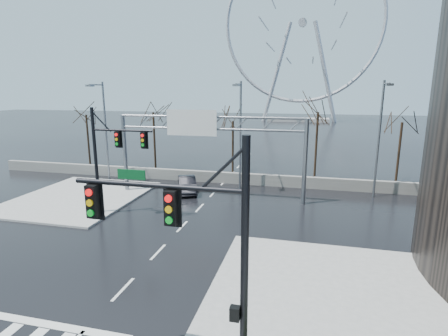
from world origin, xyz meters
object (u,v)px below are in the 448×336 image
(signal_mast_near, at_px, (200,238))
(ferris_wheel, at_px, (302,29))
(car, at_px, (187,184))
(sign_gantry, at_px, (205,138))
(signal_mast_far, at_px, (109,152))

(signal_mast_near, height_order, ferris_wheel, ferris_wheel)
(signal_mast_near, distance_m, car, 21.86)
(sign_gantry, relative_size, car, 3.73)
(car, bearing_deg, signal_mast_far, -139.48)
(ferris_wheel, bearing_deg, sign_gantry, -93.84)
(signal_mast_near, distance_m, sign_gantry, 19.79)
(signal_mast_far, bearing_deg, sign_gantry, 47.53)
(signal_mast_far, xyz_separation_m, ferris_wheel, (10.87, 86.04, 21.30))
(signal_mast_far, relative_size, car, 1.82)
(sign_gantry, bearing_deg, signal_mast_far, -132.47)
(ferris_wheel, bearing_deg, signal_mast_near, -89.92)
(sign_gantry, distance_m, ferris_wheel, 82.91)
(ferris_wheel, bearing_deg, car, -95.40)
(signal_mast_near, relative_size, car, 1.82)
(signal_mast_near, bearing_deg, car, 110.73)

